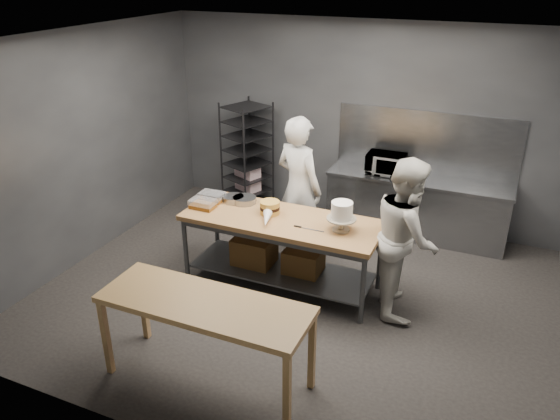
% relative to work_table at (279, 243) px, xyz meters
% --- Properties ---
extents(ground, '(6.00, 6.00, 0.00)m').
position_rel_work_table_xyz_m(ground, '(0.30, -0.17, -0.57)').
color(ground, black).
rests_on(ground, ground).
extents(back_wall, '(6.00, 0.04, 3.00)m').
position_rel_work_table_xyz_m(back_wall, '(0.30, 2.33, 0.93)').
color(back_wall, '#4C4F54').
rests_on(back_wall, ground).
extents(work_table, '(2.40, 0.90, 0.92)m').
position_rel_work_table_xyz_m(work_table, '(0.00, 0.00, 0.00)').
color(work_table, '#97673C').
rests_on(work_table, ground).
extents(near_counter, '(2.00, 0.70, 0.90)m').
position_rel_work_table_xyz_m(near_counter, '(0.08, -1.88, 0.24)').
color(near_counter, olive).
rests_on(near_counter, ground).
extents(back_counter, '(2.60, 0.60, 0.90)m').
position_rel_work_table_xyz_m(back_counter, '(1.30, 2.01, -0.12)').
color(back_counter, slate).
rests_on(back_counter, ground).
extents(splashback_panel, '(2.60, 0.02, 0.90)m').
position_rel_work_table_xyz_m(splashback_panel, '(1.30, 2.31, 0.78)').
color(splashback_panel, slate).
rests_on(splashback_panel, back_counter).
extents(speed_rack, '(0.80, 0.83, 1.75)m').
position_rel_work_table_xyz_m(speed_rack, '(-1.39, 1.93, 0.28)').
color(speed_rack, black).
rests_on(speed_rack, ground).
extents(chef_behind, '(0.83, 0.69, 1.96)m').
position_rel_work_table_xyz_m(chef_behind, '(-0.06, 0.80, 0.41)').
color(chef_behind, silver).
rests_on(chef_behind, ground).
extents(chef_right, '(0.93, 1.06, 1.85)m').
position_rel_work_table_xyz_m(chef_right, '(1.51, 0.09, 0.35)').
color(chef_right, beige).
rests_on(chef_right, ground).
extents(microwave, '(0.54, 0.37, 0.30)m').
position_rel_work_table_xyz_m(microwave, '(0.81, 2.01, 0.48)').
color(microwave, black).
rests_on(microwave, back_counter).
extents(frosted_cake_stand, '(0.34, 0.34, 0.35)m').
position_rel_work_table_xyz_m(frosted_cake_stand, '(0.79, -0.04, 0.57)').
color(frosted_cake_stand, tan).
rests_on(frosted_cake_stand, work_table).
extents(layer_cake, '(0.24, 0.24, 0.16)m').
position_rel_work_table_xyz_m(layer_cake, '(-0.14, 0.05, 0.43)').
color(layer_cake, gold).
rests_on(layer_cake, work_table).
extents(cake_pans, '(0.70, 0.37, 0.07)m').
position_rel_work_table_xyz_m(cake_pans, '(-0.76, 0.19, 0.39)').
color(cake_pans, gray).
rests_on(cake_pans, work_table).
extents(piping_bag, '(0.24, 0.40, 0.12)m').
position_rel_work_table_xyz_m(piping_bag, '(-0.06, -0.21, 0.41)').
color(piping_bag, white).
rests_on(piping_bag, work_table).
extents(offset_spatula, '(0.36, 0.02, 0.02)m').
position_rel_work_table_xyz_m(offset_spatula, '(0.40, -0.16, 0.35)').
color(offset_spatula, slate).
rests_on(offset_spatula, work_table).
extents(pastry_clamshells, '(0.32, 0.45, 0.11)m').
position_rel_work_table_xyz_m(pastry_clamshells, '(-0.98, -0.01, 0.40)').
color(pastry_clamshells, '#91601D').
rests_on(pastry_clamshells, work_table).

